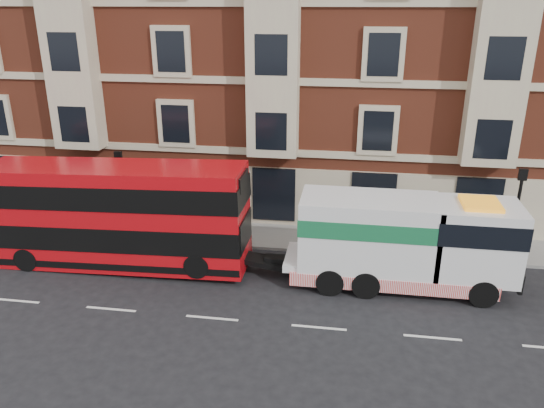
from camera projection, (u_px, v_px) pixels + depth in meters
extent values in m
plane|color=black|center=(212.00, 318.00, 19.80)|extent=(120.00, 120.00, 0.00)
cube|color=slate|center=(250.00, 234.00, 26.68)|extent=(90.00, 3.00, 0.15)
cube|color=brown|center=(282.00, 39.00, 30.31)|extent=(45.00, 12.00, 18.00)
cylinder|color=black|center=(123.00, 198.00, 25.60)|extent=(0.14, 0.14, 4.00)
cube|color=black|center=(118.00, 157.00, 24.84)|extent=(0.35, 0.15, 0.50)
cylinder|color=black|center=(515.00, 221.00, 23.02)|extent=(0.14, 0.14, 4.00)
cube|color=black|center=(523.00, 175.00, 22.26)|extent=(0.35, 0.15, 0.50)
cube|color=#B70A10|center=(117.00, 215.00, 22.97)|extent=(11.36, 2.54, 4.46)
cube|color=black|center=(118.00, 229.00, 23.21)|extent=(11.40, 2.60, 1.06)
cube|color=black|center=(114.00, 190.00, 22.55)|extent=(11.40, 2.60, 1.01)
cylinder|color=black|center=(27.00, 259.00, 23.14)|extent=(1.05, 0.32, 1.05)
cylinder|color=black|center=(55.00, 238.00, 25.25)|extent=(1.05, 0.32, 1.05)
cylinder|color=black|center=(197.00, 266.00, 21.92)|extent=(1.05, 0.32, 1.05)
cylinder|color=black|center=(211.00, 242.00, 24.04)|extent=(1.05, 0.32, 1.05)
cube|color=silver|center=(396.00, 264.00, 21.77)|extent=(9.13, 2.33, 0.30)
cube|color=silver|center=(475.00, 240.00, 20.87)|extent=(3.25, 2.54, 2.94)
cube|color=silver|center=(368.00, 232.00, 21.45)|extent=(5.48, 2.54, 2.94)
cube|color=#166439|center=(369.00, 220.00, 21.26)|extent=(5.53, 2.58, 0.71)
cube|color=red|center=(390.00, 272.00, 21.92)|extent=(8.11, 2.60, 0.56)
cylinder|color=black|center=(483.00, 293.00, 20.39)|extent=(1.12, 0.35, 1.12)
cylinder|color=black|center=(472.00, 266.00, 22.50)|extent=(1.12, 0.35, 1.12)
cylinder|color=black|center=(366.00, 284.00, 21.03)|extent=(1.12, 0.41, 1.12)
cylinder|color=black|center=(365.00, 258.00, 23.14)|extent=(1.12, 0.41, 1.12)
cylinder|color=black|center=(330.00, 282.00, 21.23)|extent=(1.12, 0.41, 1.12)
cylinder|color=black|center=(333.00, 256.00, 23.35)|extent=(1.12, 0.41, 1.12)
imported|color=#1B1A34|center=(126.00, 220.00, 25.93)|extent=(0.79, 0.75, 1.82)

